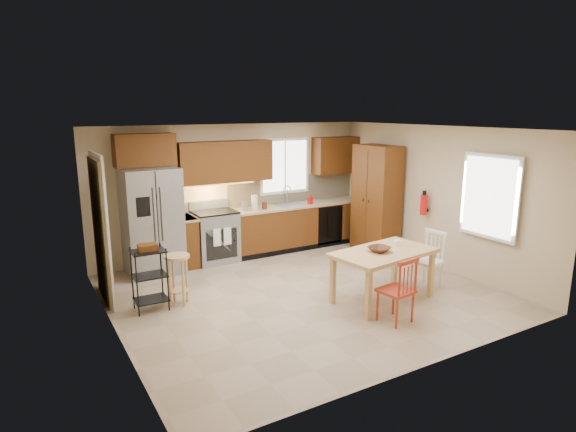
% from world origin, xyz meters
% --- Properties ---
extents(floor, '(5.50, 5.50, 0.00)m').
position_xyz_m(floor, '(0.00, 0.00, 0.00)').
color(floor, tan).
rests_on(floor, ground).
extents(ceiling, '(5.50, 5.00, 0.02)m').
position_xyz_m(ceiling, '(0.00, 0.00, 2.50)').
color(ceiling, silver).
rests_on(ceiling, ground).
extents(wall_back, '(5.50, 0.02, 2.50)m').
position_xyz_m(wall_back, '(0.00, 2.50, 1.25)').
color(wall_back, '#CCB793').
rests_on(wall_back, ground).
extents(wall_front, '(5.50, 0.02, 2.50)m').
position_xyz_m(wall_front, '(0.00, -2.50, 1.25)').
color(wall_front, '#CCB793').
rests_on(wall_front, ground).
extents(wall_left, '(0.02, 5.00, 2.50)m').
position_xyz_m(wall_left, '(-2.75, 0.00, 1.25)').
color(wall_left, '#CCB793').
rests_on(wall_left, ground).
extents(wall_right, '(0.02, 5.00, 2.50)m').
position_xyz_m(wall_right, '(2.75, 0.00, 1.25)').
color(wall_right, '#CCB793').
rests_on(wall_right, ground).
extents(refrigerator, '(0.92, 0.75, 1.82)m').
position_xyz_m(refrigerator, '(-1.70, 2.12, 0.91)').
color(refrigerator, gray).
rests_on(refrigerator, floor).
extents(range_stove, '(0.76, 0.63, 0.92)m').
position_xyz_m(range_stove, '(-0.55, 2.19, 0.46)').
color(range_stove, gray).
rests_on(range_stove, floor).
extents(base_cabinet_narrow, '(0.30, 0.60, 0.90)m').
position_xyz_m(base_cabinet_narrow, '(-1.10, 2.20, 0.45)').
color(base_cabinet_narrow, '#5D2D11').
rests_on(base_cabinet_narrow, floor).
extents(base_cabinet_run, '(2.92, 0.60, 0.90)m').
position_xyz_m(base_cabinet_run, '(1.29, 2.20, 0.45)').
color(base_cabinet_run, '#5D2D11').
rests_on(base_cabinet_run, floor).
extents(dishwasher, '(0.60, 0.02, 0.78)m').
position_xyz_m(dishwasher, '(1.85, 1.91, 0.45)').
color(dishwasher, black).
rests_on(dishwasher, floor).
extents(backsplash, '(2.92, 0.03, 0.55)m').
position_xyz_m(backsplash, '(1.29, 2.48, 1.18)').
color(backsplash, beige).
rests_on(backsplash, wall_back).
extents(upper_over_fridge, '(1.00, 0.35, 0.55)m').
position_xyz_m(upper_over_fridge, '(-1.70, 2.33, 2.10)').
color(upper_over_fridge, '#5B340F').
rests_on(upper_over_fridge, wall_back).
extents(upper_left_block, '(1.80, 0.35, 0.75)m').
position_xyz_m(upper_left_block, '(-0.25, 2.33, 1.83)').
color(upper_left_block, '#5B340F').
rests_on(upper_left_block, wall_back).
extents(upper_right_block, '(1.00, 0.35, 0.75)m').
position_xyz_m(upper_right_block, '(2.25, 2.33, 1.83)').
color(upper_right_block, '#5B340F').
rests_on(upper_right_block, wall_back).
extents(window_back, '(1.12, 0.04, 1.12)m').
position_xyz_m(window_back, '(1.10, 2.48, 1.65)').
color(window_back, white).
rests_on(window_back, wall_back).
extents(sink, '(0.62, 0.46, 0.16)m').
position_xyz_m(sink, '(1.10, 2.20, 0.86)').
color(sink, gray).
rests_on(sink, base_cabinet_run).
extents(undercab_glow, '(1.60, 0.30, 0.01)m').
position_xyz_m(undercab_glow, '(-0.55, 2.30, 1.43)').
color(undercab_glow, '#FFBF66').
rests_on(undercab_glow, wall_back).
extents(soap_bottle, '(0.09, 0.09, 0.19)m').
position_xyz_m(soap_bottle, '(1.48, 2.10, 1.00)').
color(soap_bottle, red).
rests_on(soap_bottle, base_cabinet_run).
extents(paper_towel, '(0.12, 0.12, 0.28)m').
position_xyz_m(paper_towel, '(0.25, 2.15, 1.04)').
color(paper_towel, white).
rests_on(paper_towel, base_cabinet_run).
extents(canister_steel, '(0.11, 0.11, 0.18)m').
position_xyz_m(canister_steel, '(0.05, 2.15, 0.99)').
color(canister_steel, gray).
rests_on(canister_steel, base_cabinet_run).
extents(canister_wood, '(0.10, 0.10, 0.14)m').
position_xyz_m(canister_wood, '(0.45, 2.12, 0.97)').
color(canister_wood, '#542B16').
rests_on(canister_wood, base_cabinet_run).
extents(pantry, '(0.50, 0.95, 2.10)m').
position_xyz_m(pantry, '(2.43, 1.20, 1.05)').
color(pantry, '#5D2D11').
rests_on(pantry, floor).
extents(fire_extinguisher, '(0.12, 0.12, 0.36)m').
position_xyz_m(fire_extinguisher, '(2.63, 0.15, 1.10)').
color(fire_extinguisher, red).
rests_on(fire_extinguisher, wall_right).
extents(window_right, '(0.04, 1.02, 1.32)m').
position_xyz_m(window_right, '(2.68, -1.15, 1.45)').
color(window_right, white).
rests_on(window_right, wall_right).
extents(doorway, '(0.04, 0.95, 2.10)m').
position_xyz_m(doorway, '(-2.67, 1.30, 1.05)').
color(doorway, '#8C7A59').
rests_on(doorway, wall_left).
extents(dining_table, '(1.62, 1.05, 0.74)m').
position_xyz_m(dining_table, '(0.89, -0.80, 0.37)').
color(dining_table, tan).
rests_on(dining_table, floor).
extents(chair_red, '(0.47, 0.47, 0.90)m').
position_xyz_m(chair_red, '(0.54, -1.45, 0.45)').
color(chair_red, '#A52D19').
rests_on(chair_red, floor).
extents(chair_white, '(0.47, 0.47, 0.90)m').
position_xyz_m(chair_white, '(1.84, -0.75, 0.45)').
color(chair_white, white).
rests_on(chair_white, floor).
extents(table_bowl, '(0.35, 0.35, 0.08)m').
position_xyz_m(table_bowl, '(0.79, -0.80, 0.75)').
color(table_bowl, '#542B16').
rests_on(table_bowl, dining_table).
extents(table_jar, '(0.12, 0.12, 0.13)m').
position_xyz_m(table_jar, '(1.22, -0.71, 0.78)').
color(table_jar, white).
rests_on(table_jar, dining_table).
extents(bar_stool, '(0.47, 0.47, 0.74)m').
position_xyz_m(bar_stool, '(-1.77, 0.57, 0.37)').
color(bar_stool, tan).
rests_on(bar_stool, floor).
extents(utility_cart, '(0.46, 0.36, 0.91)m').
position_xyz_m(utility_cart, '(-2.17, 0.57, 0.46)').
color(utility_cart, black).
rests_on(utility_cart, floor).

